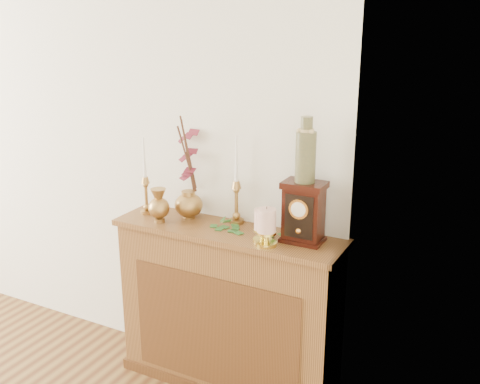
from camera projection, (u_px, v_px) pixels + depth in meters
The scene contains 10 objects.
console_shelf at pixel (228, 314), 3.04m from camera, with size 1.24×0.34×0.93m.
candlestick_left at pixel (146, 189), 3.09m from camera, with size 0.07×0.07×0.43m.
candlestick_center at pixel (236, 195), 2.94m from camera, with size 0.08×0.08×0.47m.
bud_vase at pixel (159, 206), 2.97m from camera, with size 0.11×0.11×0.18m.
ginger_jar at pixel (189, 170), 3.02m from camera, with size 0.23×0.25×0.57m.
pillar_candle_left at pixel (262, 224), 2.71m from camera, with size 0.09×0.09×0.18m.
pillar_candle_right at pixel (267, 225), 2.66m from camera, with size 0.10×0.10×0.20m.
ivy_garland at pixel (243, 230), 2.85m from camera, with size 0.38×0.19×0.07m.
mantel_clock at pixel (303, 213), 2.69m from camera, with size 0.20×0.15×0.30m.
ceramic_vase at pixel (306, 153), 2.61m from camera, with size 0.10×0.10×0.31m.
Camera 1 is at (2.71, -0.26, 1.98)m, focal length 42.00 mm.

